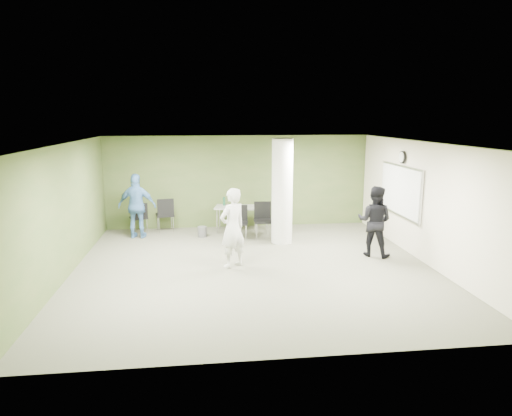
{
  "coord_description": "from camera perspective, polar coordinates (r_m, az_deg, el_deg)",
  "views": [
    {
      "loc": [
        -1.13,
        -9.8,
        3.36
      ],
      "look_at": [
        0.18,
        1.0,
        1.17
      ],
      "focal_mm": 32.0,
      "sensor_mm": 36.0,
      "label": 1
    }
  ],
  "objects": [
    {
      "name": "man_blue",
      "position": [
        13.11,
        -14.64,
        0.23
      ],
      "size": [
        1.12,
        0.62,
        1.81
      ],
      "primitive_type": "imported",
      "rotation": [
        0.0,
        0.0,
        2.97
      ],
      "color": "teal",
      "rests_on": "floor"
    },
    {
      "name": "whiteboard",
      "position": [
        12.24,
        17.57,
        2.11
      ],
      "size": [
        0.05,
        2.3,
        1.3
      ],
      "color": "silver",
      "rests_on": "wall_right_cream"
    },
    {
      "name": "chair_back_left",
      "position": [
        13.78,
        -14.37,
        -0.9
      ],
      "size": [
        0.58,
        0.58,
        0.88
      ],
      "rotation": [
        0.0,
        0.0,
        3.57
      ],
      "color": "black",
      "rests_on": "floor"
    },
    {
      "name": "chair_back_right",
      "position": [
        13.68,
        -11.28,
        -0.51
      ],
      "size": [
        0.59,
        0.59,
        1.01
      ],
      "rotation": [
        0.0,
        0.0,
        3.33
      ],
      "color": "black",
      "rests_on": "floor"
    },
    {
      "name": "floor",
      "position": [
        10.42,
        -0.31,
        -7.43
      ],
      "size": [
        8.0,
        8.0,
        0.0
      ],
      "primitive_type": "plane",
      "color": "#525442",
      "rests_on": "ground"
    },
    {
      "name": "wall_right_cream",
      "position": [
        11.23,
        20.4,
        0.61
      ],
      "size": [
        0.02,
        8.0,
        2.8
      ],
      "primitive_type": "cube",
      "color": "beige",
      "rests_on": "floor"
    },
    {
      "name": "wall_left",
      "position": [
        10.39,
        -22.79,
        -0.38
      ],
      "size": [
        0.02,
        8.0,
        2.8
      ],
      "primitive_type": "cube",
      "color": "#415929",
      "rests_on": "floor"
    },
    {
      "name": "chair_table_left",
      "position": [
        12.73,
        -2.08,
        -1.42
      ],
      "size": [
        0.52,
        0.52,
        0.93
      ],
      "rotation": [
        0.0,
        0.0,
        -0.14
      ],
      "color": "black",
      "rests_on": "floor"
    },
    {
      "name": "wall_back",
      "position": [
        13.98,
        -2.21,
        3.31
      ],
      "size": [
        8.0,
        2.8,
        0.02
      ],
      "primitive_type": "cube",
      "rotation": [
        1.57,
        0.0,
        0.0
      ],
      "color": "#415929",
      "rests_on": "floor"
    },
    {
      "name": "column",
      "position": [
        12.15,
        3.29,
        2.08
      ],
      "size": [
        0.56,
        0.56,
        2.8
      ],
      "primitive_type": "cylinder",
      "color": "silver",
      "rests_on": "floor"
    },
    {
      "name": "wall_clock",
      "position": [
        12.14,
        17.82,
        6.07
      ],
      "size": [
        0.06,
        0.32,
        0.32
      ],
      "color": "black",
      "rests_on": "wall_right_cream"
    },
    {
      "name": "wastebasket",
      "position": [
        13.04,
        -6.74,
        -2.96
      ],
      "size": [
        0.26,
        0.26,
        0.3
      ],
      "primitive_type": "cylinder",
      "color": "#4C4C4C",
      "rests_on": "floor"
    },
    {
      "name": "woman_white",
      "position": [
        10.23,
        -2.95,
        -2.51
      ],
      "size": [
        0.79,
        0.73,
        1.81
      ],
      "primitive_type": "imported",
      "rotation": [
        0.0,
        0.0,
        3.74
      ],
      "color": "silver",
      "rests_on": "floor"
    },
    {
      "name": "ceiling",
      "position": [
        9.88,
        -0.33,
        8.14
      ],
      "size": [
        8.0,
        8.0,
        0.0
      ],
      "primitive_type": "plane",
      "rotation": [
        3.14,
        0.0,
        0.0
      ],
      "color": "white",
      "rests_on": "wall_back"
    },
    {
      "name": "man_black",
      "position": [
        11.43,
        14.59,
        -1.61
      ],
      "size": [
        1.06,
        1.0,
        1.73
      ],
      "primitive_type": "imported",
      "rotation": [
        0.0,
        0.0,
        2.57
      ],
      "color": "black",
      "rests_on": "floor"
    },
    {
      "name": "chair_table_right",
      "position": [
        12.79,
        0.88,
        -1.12
      ],
      "size": [
        0.51,
        0.51,
        1.01
      ],
      "rotation": [
        0.0,
        0.0,
        -0.02
      ],
      "color": "black",
      "rests_on": "floor"
    },
    {
      "name": "folding_table",
      "position": [
        13.42,
        -1.77,
        -0.01
      ],
      "size": [
        1.7,
        0.98,
        1.01
      ],
      "rotation": [
        0.0,
        0.0,
        -0.18
      ],
      "color": "#999993",
      "rests_on": "floor"
    }
  ]
}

